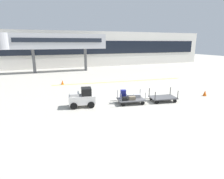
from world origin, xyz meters
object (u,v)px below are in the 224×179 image
(baggage_tug, at_px, (82,98))
(baggage_cart_lead, at_px, (130,98))
(baggage_cart_middle, at_px, (163,98))
(safety_cone_near, at_px, (62,82))
(safety_cone_far, at_px, (205,93))

(baggage_tug, distance_m, baggage_cart_lead, 4.08)
(baggage_tug, xyz_separation_m, baggage_cart_middle, (7.07, -1.13, -0.41))
(baggage_tug, relative_size, safety_cone_near, 4.09)
(baggage_cart_lead, height_order, safety_cone_near, baggage_cart_lead)
(safety_cone_far, bearing_deg, baggage_cart_middle, -179.91)
(baggage_tug, relative_size, safety_cone_far, 4.09)
(baggage_cart_lead, xyz_separation_m, safety_cone_far, (8.05, -0.53, -0.22))
(baggage_cart_lead, distance_m, safety_cone_far, 8.07)
(baggage_tug, distance_m, safety_cone_far, 12.13)
(baggage_tug, bearing_deg, safety_cone_near, 94.80)
(baggage_cart_lead, xyz_separation_m, baggage_cart_middle, (3.04, -0.53, -0.15))
(safety_cone_near, distance_m, safety_cone_far, 16.39)
(baggage_cart_middle, relative_size, safety_cone_far, 5.59)
(baggage_cart_middle, bearing_deg, safety_cone_far, 0.09)
(baggage_cart_lead, bearing_deg, safety_cone_far, -3.75)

